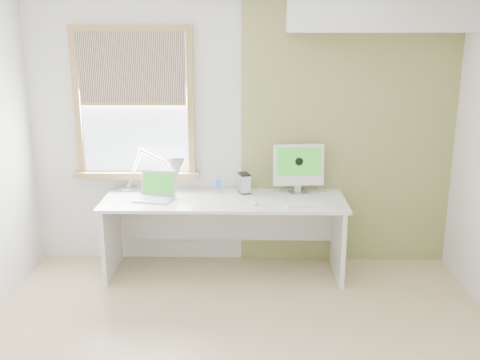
{
  "coord_description": "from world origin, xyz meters",
  "views": [
    {
      "loc": [
        0.08,
        -3.42,
        2.23
      ],
      "look_at": [
        0.0,
        1.05,
        1.0
      ],
      "focal_mm": 41.55,
      "sensor_mm": 36.0,
      "label": 1
    }
  ],
  "objects_px": {
    "desk": "(224,217)",
    "laptop": "(156,192)",
    "external_drive": "(244,183)",
    "imac": "(298,166)",
    "desk_lamp": "(167,170)"
  },
  "relations": [
    {
      "from": "desk_lamp",
      "to": "desk",
      "type": "bearing_deg",
      "value": -14.12
    },
    {
      "from": "desk",
      "to": "desk_lamp",
      "type": "distance_m",
      "value": 0.69
    },
    {
      "from": "desk",
      "to": "laptop",
      "type": "relative_size",
      "value": 5.67
    },
    {
      "from": "desk_lamp",
      "to": "imac",
      "type": "distance_m",
      "value": 1.23
    },
    {
      "from": "external_drive",
      "to": "desk_lamp",
      "type": "bearing_deg",
      "value": -179.32
    },
    {
      "from": "desk_lamp",
      "to": "external_drive",
      "type": "relative_size",
      "value": 3.77
    },
    {
      "from": "desk_lamp",
      "to": "imac",
      "type": "xyz_separation_m",
      "value": [
        1.23,
        0.02,
        0.05
      ]
    },
    {
      "from": "desk",
      "to": "desk_lamp",
      "type": "height_order",
      "value": "desk_lamp"
    },
    {
      "from": "laptop",
      "to": "external_drive",
      "type": "height_order",
      "value": "laptop"
    },
    {
      "from": "imac",
      "to": "external_drive",
      "type": "bearing_deg",
      "value": -179.15
    },
    {
      "from": "desk",
      "to": "laptop",
      "type": "xyz_separation_m",
      "value": [
        -0.62,
        -0.06,
        0.25
      ]
    },
    {
      "from": "desk_lamp",
      "to": "laptop",
      "type": "relative_size",
      "value": 1.8
    },
    {
      "from": "external_drive",
      "to": "laptop",
      "type": "bearing_deg",
      "value": -165.88
    },
    {
      "from": "laptop",
      "to": "external_drive",
      "type": "xyz_separation_m",
      "value": [
        0.8,
        0.2,
        0.03
      ]
    },
    {
      "from": "desk",
      "to": "external_drive",
      "type": "height_order",
      "value": "external_drive"
    }
  ]
}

